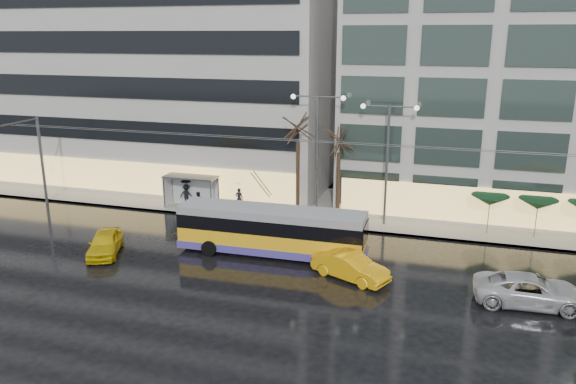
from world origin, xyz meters
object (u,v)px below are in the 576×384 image
at_px(trolleybus, 271,232).
at_px(taxi_a, 105,243).
at_px(bus_shelter, 188,184).
at_px(street_lamp_near, 317,140).

distance_m(trolleybus, taxi_a, 10.40).
distance_m(bus_shelter, taxi_a, 10.38).
relative_size(street_lamp_near, taxi_a, 2.10).
bearing_deg(taxi_a, trolleybus, -6.63).
distance_m(street_lamp_near, taxi_a, 16.00).
height_order(bus_shelter, taxi_a, bus_shelter).
bearing_deg(bus_shelter, street_lamp_near, 0.63).
bearing_deg(trolleybus, street_lamp_near, 82.33).
xyz_separation_m(bus_shelter, street_lamp_near, (10.38, 0.11, 4.03)).
bearing_deg(bus_shelter, trolleybus, -38.16).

